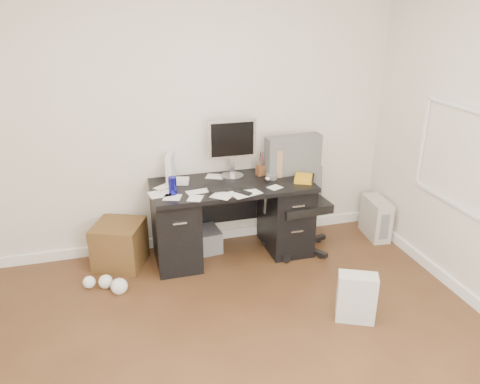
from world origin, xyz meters
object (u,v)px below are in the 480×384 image
object	(u,v)px
office_chair	(299,197)
wicker_basket	(120,244)
lcd_monitor	(232,148)
pc_tower	(376,218)
keyboard	(232,187)
desk	(232,217)

from	to	relation	value
office_chair	wicker_basket	bearing A→B (deg)	170.62
lcd_monitor	pc_tower	distance (m)	1.74
office_chair	lcd_monitor	bearing A→B (deg)	155.43
lcd_monitor	office_chair	world-z (taller)	lcd_monitor
keyboard	office_chair	size ratio (longest dim) A/B	0.39
desk	keyboard	distance (m)	0.38
desk	lcd_monitor	bearing A→B (deg)	74.53
keyboard	wicker_basket	xyz separation A→B (m)	(-1.04, 0.21, -0.55)
lcd_monitor	wicker_basket	bearing A→B (deg)	-175.59
office_chair	pc_tower	size ratio (longest dim) A/B	2.72
desk	wicker_basket	bearing A→B (deg)	175.43
office_chair	wicker_basket	xyz separation A→B (m)	(-1.73, 0.16, -0.35)
pc_tower	wicker_basket	distance (m)	2.63
pc_tower	desk	bearing A→B (deg)	-175.64
office_chair	pc_tower	xyz separation A→B (m)	(0.90, 0.03, -0.36)
lcd_monitor	office_chair	bearing A→B (deg)	-19.65
pc_tower	office_chair	bearing A→B (deg)	-171.94
lcd_monitor	keyboard	bearing A→B (deg)	-105.06
desk	office_chair	distance (m)	0.68
desk	wicker_basket	world-z (taller)	desk
keyboard	office_chair	distance (m)	0.72
keyboard	pc_tower	xyz separation A→B (m)	(1.59, 0.07, -0.55)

